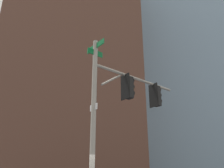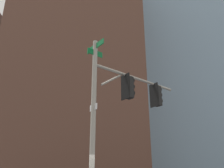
% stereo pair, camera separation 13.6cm
% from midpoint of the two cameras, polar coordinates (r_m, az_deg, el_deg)
% --- Properties ---
extents(signal_pole_assembly, '(4.14, 3.51, 7.16)m').
position_cam_midpoint_polar(signal_pole_assembly, '(10.58, 3.22, -3.84)').
color(signal_pole_assembly, '#9E998C').
rests_on(signal_pole_assembly, ground_plane).
extents(building_brick_nearside, '(20.89, 16.58, 39.68)m').
position_cam_midpoint_polar(building_brick_nearside, '(42.90, -7.60, 3.62)').
color(building_brick_nearside, brown).
rests_on(building_brick_nearside, ground_plane).
extents(building_glass_tower, '(30.86, 25.60, 89.23)m').
position_cam_midpoint_polar(building_glass_tower, '(72.36, 16.62, 15.78)').
color(building_glass_tower, '#7A99B2').
rests_on(building_glass_tower, ground_plane).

